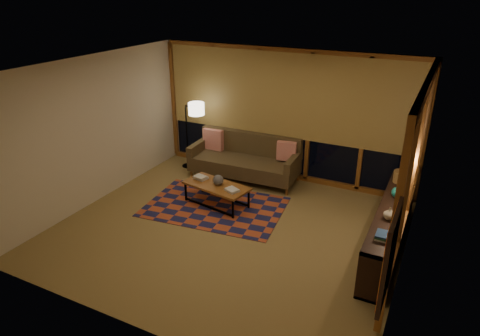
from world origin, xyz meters
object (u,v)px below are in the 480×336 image
at_px(coffee_table, 217,195).
at_px(bookshelf, 390,228).
at_px(sofa, 244,158).
at_px(floor_lamp, 187,134).

height_order(coffee_table, bookshelf, bookshelf).
bearing_deg(coffee_table, sofa, 102.50).
xyz_separation_m(coffee_table, bookshelf, (3.10, -0.04, 0.15)).
distance_m(coffee_table, floor_lamp, 2.07).
relative_size(sofa, bookshelf, 0.79).
bearing_deg(bookshelf, coffee_table, 179.19).
height_order(floor_lamp, bookshelf, floor_lamp).
bearing_deg(bookshelf, floor_lamp, 163.40).
bearing_deg(floor_lamp, coffee_table, -24.70).
bearing_deg(coffee_table, floor_lamp, 148.57).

